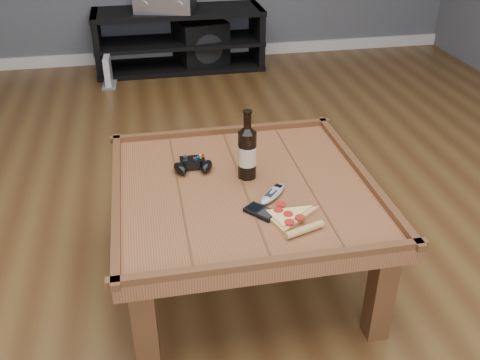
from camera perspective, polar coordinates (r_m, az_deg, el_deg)
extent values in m
plane|color=#482C14|center=(2.34, 0.34, -10.06)|extent=(6.00, 6.00, 0.00)
cube|color=silver|center=(4.97, -6.62, 13.19)|extent=(5.00, 0.02, 0.10)
cube|color=brown|center=(2.09, 0.38, -1.33)|extent=(1.00, 1.00, 0.06)
cube|color=#411F11|center=(1.88, -10.10, -15.23)|extent=(0.08, 0.08, 0.39)
cube|color=#411F11|center=(2.03, 14.75, -11.70)|extent=(0.08, 0.08, 0.39)
cube|color=#411F11|center=(2.54, -10.86, -1.63)|extent=(0.08, 0.08, 0.39)
cube|color=#411F11|center=(2.65, 7.49, 0.21)|extent=(0.08, 0.08, 0.39)
cube|color=#411F11|center=(2.49, -1.82, 5.32)|extent=(1.03, 0.03, 0.03)
cube|color=#411F11|center=(1.69, 3.67, -8.72)|extent=(1.03, 0.03, 0.03)
cube|color=#411F11|center=(2.21, 12.83, 0.92)|extent=(0.03, 1.03, 0.03)
cube|color=#411F11|center=(2.05, -13.06, -1.67)|extent=(0.03, 1.03, 0.03)
cube|color=black|center=(4.62, -6.66, 17.40)|extent=(1.40, 0.45, 0.04)
cube|color=black|center=(4.69, -6.47, 14.43)|extent=(1.40, 0.45, 0.03)
cube|color=black|center=(4.75, -6.32, 12.00)|extent=(1.40, 0.45, 0.04)
cube|color=black|center=(4.68, -14.91, 13.85)|extent=(0.05, 0.44, 0.50)
cube|color=black|center=(4.78, 1.81, 15.17)|extent=(0.05, 0.44, 0.50)
cylinder|color=black|center=(2.09, 0.77, 2.68)|extent=(0.07, 0.07, 0.19)
cone|color=black|center=(2.04, 0.79, 5.51)|extent=(0.07, 0.07, 0.03)
cylinder|color=black|center=(2.03, 0.80, 6.39)|extent=(0.03, 0.03, 0.07)
cylinder|color=black|center=(2.01, 0.80, 7.31)|extent=(0.04, 0.04, 0.01)
cylinder|color=#CBB392|center=(2.09, 0.77, 2.68)|extent=(0.07, 0.07, 0.08)
cube|color=black|center=(2.20, -5.09, 1.89)|extent=(0.10, 0.06, 0.03)
ellipsoid|color=black|center=(2.17, -6.39, 1.23)|extent=(0.07, 0.10, 0.04)
ellipsoid|color=black|center=(2.17, -3.59, 1.48)|extent=(0.08, 0.10, 0.04)
cylinder|color=black|center=(2.20, -5.85, 2.43)|extent=(0.02, 0.02, 0.01)
cylinder|color=black|center=(2.18, -4.79, 2.26)|extent=(0.02, 0.02, 0.01)
cylinder|color=yellow|center=(2.21, -4.26, 2.62)|extent=(0.01, 0.01, 0.01)
cylinder|color=red|center=(2.20, -3.98, 2.53)|extent=(0.01, 0.01, 0.01)
cylinder|color=#0C33CC|center=(2.20, -4.48, 2.48)|extent=(0.01, 0.01, 0.01)
cylinder|color=#0C9919|center=(2.19, -4.20, 2.39)|extent=(0.01, 0.01, 0.01)
cylinder|color=tan|center=(1.83, 6.87, -5.27)|extent=(0.15, 0.07, 0.03)
cylinder|color=#AC2116|center=(1.85, 5.29, -4.49)|extent=(0.04, 0.04, 0.00)
cylinder|color=#AC2116|center=(1.88, 6.43, -3.98)|extent=(0.04, 0.04, 0.00)
cylinder|color=#AC2116|center=(1.89, 5.16, -3.61)|extent=(0.04, 0.04, 0.00)
cylinder|color=#AC2116|center=(1.91, 4.11, -3.19)|extent=(0.04, 0.04, 0.00)
cylinder|color=#AC2116|center=(1.94, 4.41, -2.55)|extent=(0.04, 0.04, 0.00)
cube|color=black|center=(1.92, 2.22, -3.42)|extent=(0.12, 0.13, 0.01)
cube|color=black|center=(1.93, 1.56, -2.93)|extent=(0.07, 0.07, 0.00)
cube|color=black|center=(1.90, 2.91, -3.53)|extent=(0.07, 0.07, 0.00)
ellipsoid|color=#90949D|center=(2.01, 3.50, -1.47)|extent=(0.15, 0.16, 0.02)
cube|color=black|center=(2.04, 4.11, -0.63)|extent=(0.03, 0.03, 0.00)
cube|color=black|center=(1.99, 3.32, -1.40)|extent=(0.06, 0.06, 0.00)
cube|color=black|center=(4.60, -7.95, 18.51)|extent=(0.53, 0.47, 0.16)
cube|color=#B9BBC3|center=(4.42, -8.40, 17.99)|extent=(0.44, 0.13, 0.16)
cylinder|color=#B9BBC3|center=(4.44, -10.25, 17.90)|extent=(0.06, 0.03, 0.06)
cylinder|color=#B9BBC3|center=(4.39, -6.58, 18.01)|extent=(0.06, 0.03, 0.06)
cube|color=black|center=(4.76, -4.23, 14.37)|extent=(0.47, 0.47, 0.39)
cylinder|color=black|center=(4.59, -3.35, 13.76)|extent=(0.24, 0.07, 0.25)
cube|color=slate|center=(4.45, -13.73, 9.83)|extent=(0.12, 0.19, 0.02)
cube|color=silver|center=(4.41, -13.92, 11.26)|extent=(0.06, 0.17, 0.22)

